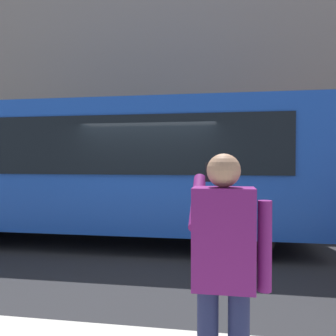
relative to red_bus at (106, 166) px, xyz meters
name	(u,v)px	position (x,y,z in m)	size (l,w,h in m)	color
ground_plane	(154,250)	(-1.23, 0.61, -1.68)	(60.00, 60.00, 0.00)	#232326
building_facade_far	(190,54)	(-1.24, -6.19, 4.30)	(28.00, 1.55, 12.00)	gray
red_bus	(106,166)	(0.00, 0.00, 0.00)	(9.05, 2.54, 3.08)	#1947AD
pedestrian_photographer	(224,262)	(-2.64, 5.17, -0.54)	(0.53, 0.52, 1.70)	#1E2347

